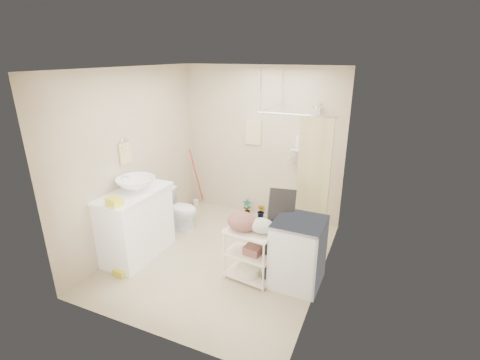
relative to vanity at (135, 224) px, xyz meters
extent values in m
plane|color=#BAAD8B|center=(1.16, 0.41, -0.49)|extent=(3.20, 3.20, 0.00)
cube|color=silver|center=(1.16, 0.41, 2.11)|extent=(2.80, 3.20, 0.04)
cube|color=#C4B598|center=(1.16, 2.01, 0.81)|extent=(2.80, 0.04, 2.60)
cube|color=#C4B598|center=(1.16, -1.19, 0.81)|extent=(2.80, 0.04, 2.60)
cube|color=#C4B598|center=(-0.24, 0.41, 0.81)|extent=(0.04, 3.20, 2.60)
cube|color=#C4B598|center=(2.56, 0.41, 0.81)|extent=(0.04, 3.20, 2.60)
cube|color=white|center=(0.00, 0.00, 0.00)|extent=(0.63, 1.11, 0.98)
imported|color=white|center=(0.04, 0.06, 0.58)|extent=(0.63, 0.63, 0.18)
cube|color=yellow|center=(0.12, -0.45, 0.54)|extent=(0.21, 0.18, 0.10)
cube|color=gold|center=(0.13, -0.52, -0.43)|extent=(0.25, 0.20, 0.13)
imported|color=white|center=(0.12, 0.95, -0.15)|extent=(0.69, 0.43, 0.67)
imported|color=maroon|center=(0.97, 1.83, -0.34)|extent=(0.18, 0.15, 0.30)
imported|color=brown|center=(1.26, 1.78, -0.35)|extent=(0.20, 0.19, 0.29)
cube|color=beige|center=(1.01, 1.99, 1.01)|extent=(0.28, 0.03, 0.42)
imported|color=silver|center=(1.81, 1.94, 0.96)|extent=(0.12, 0.13, 0.26)
imported|color=#34509C|center=(1.91, 1.93, 0.92)|extent=(0.09, 0.09, 0.17)
cube|color=silver|center=(2.30, 0.27, -0.05)|extent=(0.61, 0.63, 0.87)
camera|label=1|loc=(3.14, -3.45, 2.28)|focal=26.00mm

